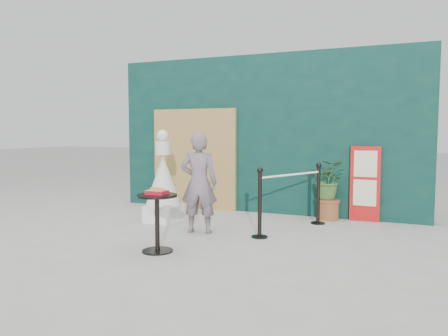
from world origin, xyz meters
TOP-DOWN VIEW (x-y plane):
  - ground at (0.00, 0.00)m, footprint 60.00×60.00m
  - back_wall at (0.00, 3.15)m, footprint 6.00×0.30m
  - bamboo_fence at (-1.40, 2.94)m, footprint 1.80×0.08m
  - woman at (-0.36, 1.06)m, footprint 0.64×0.51m
  - menu_board at (1.90, 2.95)m, footprint 0.50×0.07m
  - statue at (-1.28, 1.54)m, footprint 0.62×0.62m
  - cafe_table at (-0.38, -0.11)m, footprint 0.52×0.52m
  - food_basket at (-0.38, -0.11)m, footprint 0.26×0.19m
  - planter at (1.29, 2.85)m, footprint 0.62×0.54m
  - stanchion_barrier at (0.90, 1.78)m, footprint 0.84×1.54m

SIDE VIEW (x-z plane):
  - ground at x=0.00m, z-range 0.00..0.00m
  - stanchion_barrier at x=0.90m, z-range -0.02..1.01m
  - cafe_table at x=-0.38m, z-range 0.12..0.87m
  - planter at x=1.29m, z-range 0.08..1.14m
  - statue at x=-1.28m, z-range -0.15..1.44m
  - menu_board at x=1.90m, z-range 0.00..1.30m
  - woman at x=-0.36m, z-range 0.00..1.54m
  - food_basket at x=-0.38m, z-range 0.73..0.84m
  - bamboo_fence at x=-1.40m, z-range 0.00..2.00m
  - back_wall at x=0.00m, z-range 0.00..3.00m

